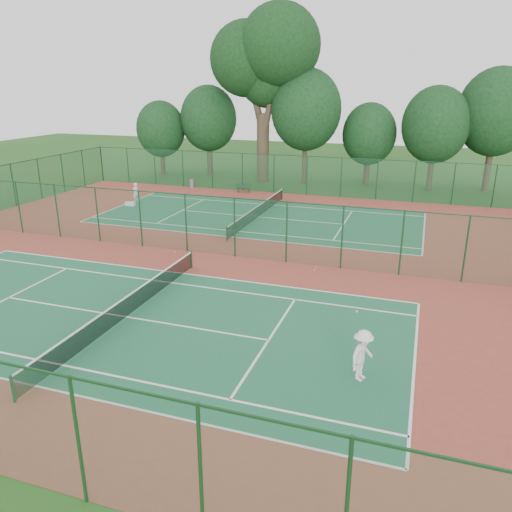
# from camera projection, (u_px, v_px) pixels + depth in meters

# --- Properties ---
(ground) EXTENTS (120.00, 120.00, 0.00)m
(ground) POSITION_uv_depth(u_px,v_px,m) (211.00, 254.00, 29.53)
(ground) COLOR #1F4B17
(ground) RESTS_ON ground
(red_pad) EXTENTS (40.00, 36.00, 0.01)m
(red_pad) POSITION_uv_depth(u_px,v_px,m) (211.00, 254.00, 29.53)
(red_pad) COLOR brown
(red_pad) RESTS_ON ground
(court_near) EXTENTS (23.77, 10.97, 0.01)m
(court_near) POSITION_uv_depth(u_px,v_px,m) (127.00, 317.00, 21.47)
(court_near) COLOR #1D5E3E
(court_near) RESTS_ON red_pad
(court_far) EXTENTS (23.77, 10.97, 0.01)m
(court_far) POSITION_uv_depth(u_px,v_px,m) (259.00, 217.00, 37.58)
(court_far) COLOR #1E603E
(court_far) RESTS_ON red_pad
(fence_north) EXTENTS (40.00, 0.09, 3.50)m
(fence_north) POSITION_uv_depth(u_px,v_px,m) (290.00, 175.00, 45.07)
(fence_north) COLOR #1A502D
(fence_north) RESTS_ON ground
(fence_divider) EXTENTS (40.00, 0.09, 3.50)m
(fence_divider) POSITION_uv_depth(u_px,v_px,m) (210.00, 225.00, 28.96)
(fence_divider) COLOR #164323
(fence_divider) RESTS_ON ground
(tennis_net_near) EXTENTS (0.10, 12.90, 0.97)m
(tennis_net_near) POSITION_uv_depth(u_px,v_px,m) (126.00, 306.00, 21.30)
(tennis_net_near) COLOR #163C1F
(tennis_net_near) RESTS_ON ground
(tennis_net_far) EXTENTS (0.10, 12.90, 0.97)m
(tennis_net_far) POSITION_uv_depth(u_px,v_px,m) (259.00, 210.00, 37.41)
(tennis_net_far) COLOR #153A22
(tennis_net_far) RESTS_ON ground
(player_near) EXTENTS (1.08, 1.35, 1.83)m
(player_near) POSITION_uv_depth(u_px,v_px,m) (363.00, 355.00, 16.67)
(player_near) COLOR silver
(player_near) RESTS_ON court_near
(player_far) EXTENTS (0.57, 0.70, 1.67)m
(player_far) POSITION_uv_depth(u_px,v_px,m) (136.00, 193.00, 41.96)
(player_far) COLOR silver
(player_far) RESTS_ON court_far
(trash_bin) EXTENTS (0.55, 0.55, 0.80)m
(trash_bin) POSITION_uv_depth(u_px,v_px,m) (192.00, 184.00, 48.09)
(trash_bin) COLOR slate
(trash_bin) RESTS_ON red_pad
(bench) EXTENTS (1.37, 0.70, 0.81)m
(bench) POSITION_uv_depth(u_px,v_px,m) (244.00, 188.00, 46.09)
(bench) COLOR black
(bench) RESTS_ON red_pad
(kit_bag) EXTENTS (0.83, 0.32, 0.31)m
(kit_bag) POSITION_uv_depth(u_px,v_px,m) (130.00, 204.00, 41.06)
(kit_bag) COLOR white
(kit_bag) RESTS_ON red_pad
(stray_ball_a) EXTENTS (0.07, 0.07, 0.07)m
(stray_ball_a) POSITION_uv_depth(u_px,v_px,m) (316.00, 267.00, 27.27)
(stray_ball_a) COLOR #B7CA2F
(stray_ball_a) RESTS_ON red_pad
(stray_ball_b) EXTENTS (0.08, 0.08, 0.08)m
(stray_ball_b) POSITION_uv_depth(u_px,v_px,m) (315.00, 270.00, 26.82)
(stray_ball_b) COLOR gold
(stray_ball_b) RESTS_ON red_pad
(stray_ball_c) EXTENTS (0.06, 0.06, 0.06)m
(stray_ball_c) POSITION_uv_depth(u_px,v_px,m) (175.00, 252.00, 29.72)
(stray_ball_c) COLOR #C8EC37
(stray_ball_c) RESTS_ON red_pad
(big_tree) EXTENTS (10.92, 7.99, 16.77)m
(big_tree) POSITION_uv_depth(u_px,v_px,m) (265.00, 58.00, 47.63)
(big_tree) COLOR #35291D
(big_tree) RESTS_ON ground
(evergreen_row) EXTENTS (39.00, 5.00, 12.00)m
(evergreen_row) POSITION_uv_depth(u_px,v_px,m) (310.00, 182.00, 51.09)
(evergreen_row) COLOR black
(evergreen_row) RESTS_ON ground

